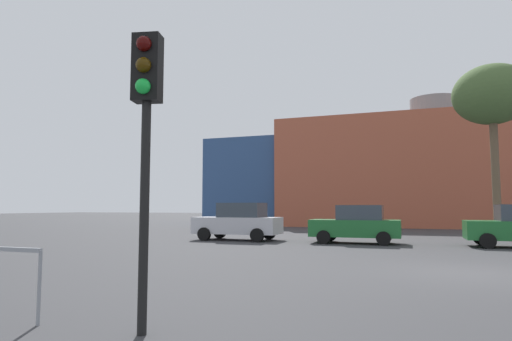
% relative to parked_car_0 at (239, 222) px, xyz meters
% --- Properties ---
extents(ground_plane, '(200.00, 200.00, 0.00)m').
position_rel_parked_car_0_xyz_m(ground_plane, '(9.33, -7.95, -0.90)').
color(ground_plane, '#38383A').
extents(building_backdrop, '(39.58, 11.21, 11.00)m').
position_rel_parked_car_0_xyz_m(building_backdrop, '(10.19, 20.34, 3.47)').
color(building_backdrop, '#B2563D').
rests_on(building_backdrop, ground_plane).
extents(parked_car_0, '(4.16, 2.04, 1.80)m').
position_rel_parked_car_0_xyz_m(parked_car_0, '(0.00, 0.00, 0.00)').
color(parked_car_0, silver).
rests_on(parked_car_0, ground_plane).
extents(parked_car_1, '(3.89, 1.91, 1.69)m').
position_rel_parked_car_0_xyz_m(parked_car_1, '(5.62, -0.00, -0.06)').
color(parked_car_1, '#1E662D').
rests_on(parked_car_1, ground_plane).
extents(traffic_light_near_left, '(0.40, 0.39, 3.86)m').
position_rel_parked_car_0_xyz_m(traffic_light_near_left, '(4.64, -14.95, 1.95)').
color(traffic_light_near_left, black).
rests_on(traffic_light_near_left, ground_plane).
extents(bare_tree_0, '(3.89, 3.89, 9.00)m').
position_rel_parked_car_0_xyz_m(bare_tree_0, '(12.09, 5.20, 6.46)').
color(bare_tree_0, brown).
rests_on(bare_tree_0, ground_plane).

